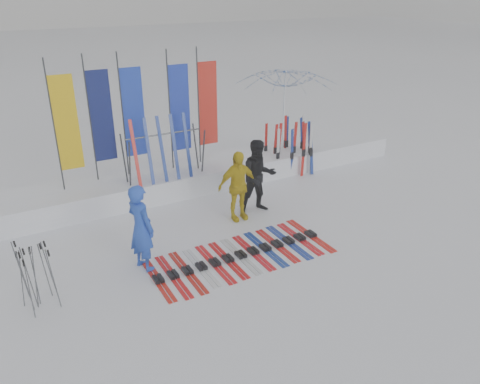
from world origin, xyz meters
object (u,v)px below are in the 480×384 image
person_black (259,176)px  ski_row (241,255)px  tent_canopy (285,112)px  ski_rack (164,149)px  person_blue (141,228)px  person_yellow (238,186)px

person_black → ski_row: person_black is taller
person_black → tent_canopy: tent_canopy is taller
ski_row → ski_rack: size_ratio=1.89×
tent_canopy → ski_row: 6.84m
person_blue → tent_canopy: tent_canopy is taller
person_blue → person_black: 3.56m
ski_row → ski_rack: ski_rack is taller
tent_canopy → ski_rack: bearing=-163.5°
person_blue → tent_canopy: bearing=-74.5°
person_yellow → ski_rack: ski_rack is taller
person_blue → ski_rack: bearing=-47.9°
person_yellow → tent_canopy: (3.66, 3.41, 0.60)m
person_blue → ski_rack: (1.64, 2.99, 0.47)m
person_black → ski_row: bearing=-118.4°
person_blue → tent_canopy: 7.76m
person_blue → person_black: person_black is taller
person_yellow → tent_canopy: tent_canopy is taller
ski_row → person_black: bearing=49.6°
ski_rack → person_yellow: bearing=-62.0°
person_black → tent_canopy: (3.00, 3.27, 0.53)m
person_black → person_yellow: (-0.67, -0.13, -0.07)m
person_yellow → ski_rack: size_ratio=0.85×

